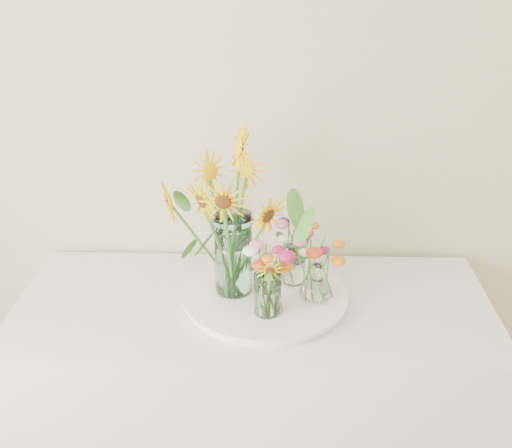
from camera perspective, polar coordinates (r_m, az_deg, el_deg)
name	(u,v)px	position (r m, az deg, el deg)	size (l,w,h in m)	color
counter	(254,420)	(2.18, -0.20, -17.05)	(1.40, 0.60, 0.90)	white
tray	(265,298)	(1.90, 0.81, -6.56)	(0.46, 0.46, 0.03)	white
mason_jar	(233,254)	(1.85, -2.04, -2.69)	(0.11, 0.11, 0.25)	#BDEAEF
sunflower_bouquet	(233,216)	(1.79, -2.10, 0.73)	(0.63, 0.63, 0.49)	#EBBC04
small_vase_a	(268,294)	(1.77, 1.03, -6.24)	(0.07, 0.07, 0.13)	white
wildflower_posy_a	(268,280)	(1.75, 1.04, -4.98)	(0.18, 0.18, 0.22)	orange
small_vase_b	(317,282)	(1.85, 5.46, -5.17)	(0.08, 0.08, 0.12)	white
wildflower_posy_b	(318,268)	(1.83, 5.51, -3.95)	(0.21, 0.21, 0.21)	orange
small_vase_c	(293,265)	(1.93, 3.34, -3.69)	(0.07, 0.07, 0.12)	white
wildflower_posy_c	(294,252)	(1.91, 3.38, -2.51)	(0.20, 0.20, 0.21)	orange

